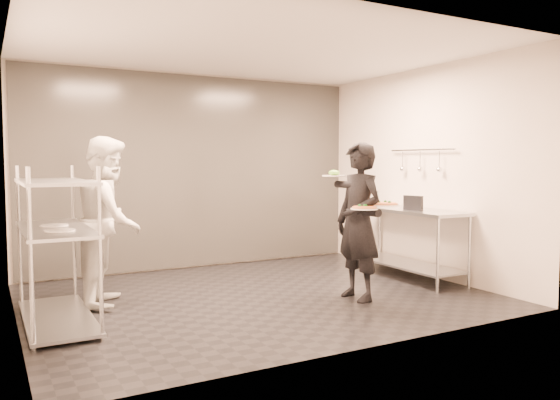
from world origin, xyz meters
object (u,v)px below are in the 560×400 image
waiter (359,221)px  bottle_dark (375,198)px  bottle_green (365,197)px  pos_monitor (413,203)px  pass_rack (56,243)px  salad_plate (334,174)px  prep_counter (405,231)px  bottle_clear (377,198)px  pizza_plate_near (364,208)px  pizza_plate_far (385,204)px  chef (109,221)px

waiter → bottle_dark: (1.32, 1.38, 0.14)m
bottle_green → pos_monitor: bearing=-93.4°
pass_rack → bottle_dark: bearing=9.4°
bottle_dark → salad_plate: bearing=-143.9°
prep_counter → pos_monitor: size_ratio=6.81×
bottle_clear → bottle_dark: (-0.04, -0.01, 0.00)m
bottle_clear → waiter: bearing=-134.5°
pizza_plate_near → pass_rack: bearing=163.2°
pizza_plate_far → pos_monitor: 1.10m
pass_rack → chef: chef is taller
pos_monitor → bottle_dark: size_ratio=1.30×
chef → bottle_dark: size_ratio=8.88×
salad_plate → bottle_clear: salad_plate is taller
pizza_plate_far → bottle_dark: bearing=54.5°
prep_counter → bottle_green: bearing=94.0°
chef → pos_monitor: (3.61, -0.78, 0.11)m
pizza_plate_far → salad_plate: bearing=120.6°
pizza_plate_near → bottle_dark: (1.43, 1.62, -0.03)m
salad_plate → pass_rack: bearing=173.8°
prep_counter → bottle_green: bottle_green is taller
bottle_clear → pos_monitor: bearing=-102.7°
pizza_plate_far → bottle_dark: bottle_dark is taller
prep_counter → waiter: bearing=-152.6°
prep_counter → pass_rack: bearing=-180.0°
chef → salad_plate: 2.55m
pos_monitor → bottle_dark: bottle_dark is taller
salad_plate → bottle_clear: size_ratio=1.41×
prep_counter → bottle_clear: size_ratio=9.15×
bottle_clear → bottle_dark: bottle_dark is taller
pass_rack → pizza_plate_near: size_ratio=5.43×
pos_monitor → pizza_plate_far: bearing=-162.6°
pass_rack → salad_plate: bearing=-6.2°
chef → pizza_plate_far: chef is taller
chef → bottle_clear: (3.84, 0.23, 0.11)m
pos_monitor → bottle_clear: size_ratio=1.34×
pass_rack → bottle_green: bearing=10.6°
pizza_plate_near → bottle_dark: bearing=48.5°
bottle_green → bottle_clear: bottle_green is taller
waiter → bottle_dark: size_ratio=8.61×
pizza_plate_near → pizza_plate_far: bearing=8.4°
pizza_plate_far → pos_monitor: size_ratio=1.23×
pizza_plate_far → bottle_clear: size_ratio=1.65×
pizza_plate_near → bottle_green: size_ratio=1.30×
pizza_plate_far → bottle_green: (1.00, 1.65, -0.04)m
bottle_clear → pizza_plate_near: bearing=-132.1°
waiter → pizza_plate_far: 0.35m
pizza_plate_far → chef: bearing=153.1°
chef → bottle_clear: 3.85m
prep_counter → pizza_plate_far: 1.43m
waiter → pizza_plate_near: 0.32m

